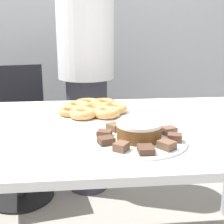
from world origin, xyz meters
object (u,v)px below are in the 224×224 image
at_px(office_chair_left, 17,137).
at_px(frosted_cake, 139,130).
at_px(plate_donuts, 91,113).
at_px(napkin, 196,115).
at_px(person_standing, 86,71).
at_px(plate_cake, 139,140).

bearing_deg(office_chair_left, frosted_cake, -67.26).
relative_size(office_chair_left, plate_donuts, 2.20).
xyz_separation_m(office_chair_left, napkin, (0.97, -0.69, 0.33)).
bearing_deg(plate_donuts, frosted_cake, -66.96).
xyz_separation_m(plate_donuts, napkin, (0.48, -0.07, -0.00)).
bearing_deg(person_standing, plate_cake, -80.82).
distance_m(frosted_cake, napkin, 0.44).
relative_size(office_chair_left, plate_cake, 2.54).
height_order(person_standing, plate_cake, person_standing).
bearing_deg(office_chair_left, napkin, -45.74).
bearing_deg(napkin, plate_donuts, 171.94).
xyz_separation_m(plate_cake, frosted_cake, (0.00, 0.00, 0.04)).
bearing_deg(plate_cake, office_chair_left, 122.98).
bearing_deg(napkin, plate_cake, -137.35).
bearing_deg(plate_donuts, plate_cake, -66.96).
bearing_deg(plate_donuts, person_standing, 90.82).
height_order(person_standing, frosted_cake, person_standing).
relative_size(person_standing, napkin, 12.84).
xyz_separation_m(plate_cake, plate_donuts, (-0.16, 0.37, -0.00)).
distance_m(plate_cake, napkin, 0.44).
xyz_separation_m(office_chair_left, plate_cake, (0.64, -0.99, 0.33)).
height_order(person_standing, napkin, person_standing).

